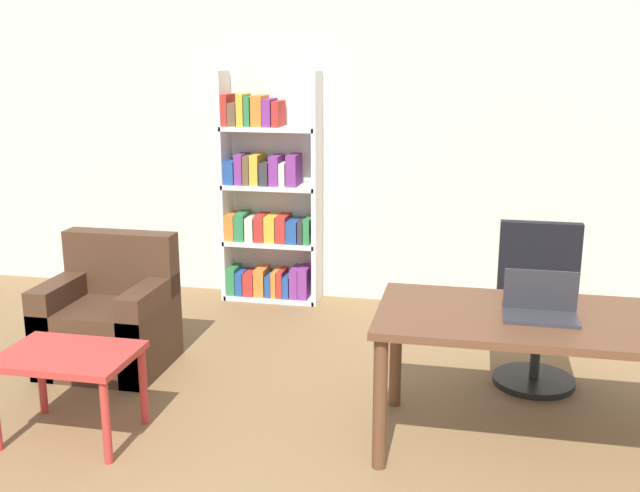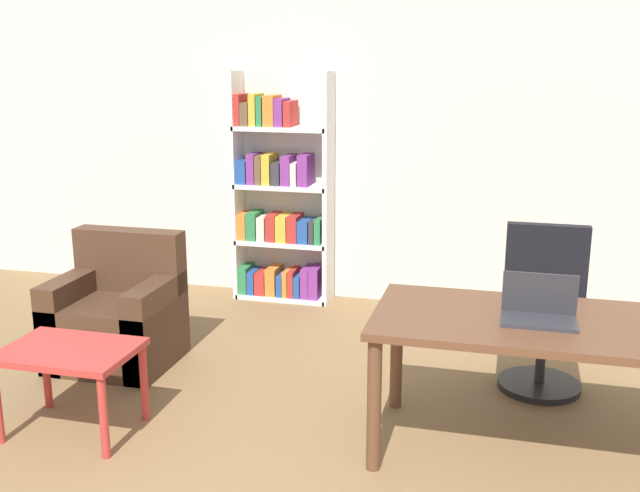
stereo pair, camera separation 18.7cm
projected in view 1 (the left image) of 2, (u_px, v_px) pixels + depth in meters
name	position (u px, v px, depth m)	size (l,w,h in m)	color
wall_back	(409.00, 138.00, 5.94)	(8.00, 0.06, 2.70)	silver
desk	(552.00, 334.00, 3.73)	(1.75, 0.83, 0.73)	brown
laptop	(541.00, 308.00, 3.69)	(0.36, 0.22, 0.23)	#2D2D33
office_chair	(538.00, 309.00, 4.62)	(0.52, 0.52, 0.98)	black
side_table_blue	(69.00, 365.00, 3.92)	(0.69, 0.50, 0.48)	#B2332D
armchair	(110.00, 322.00, 4.88)	(0.76, 0.65, 0.86)	#472D1E
bookshelf	(267.00, 205.00, 6.12)	(0.81, 0.28, 1.87)	white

